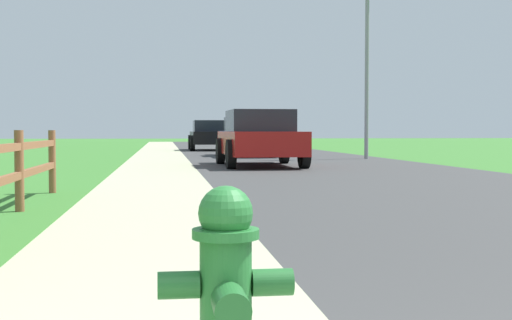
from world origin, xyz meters
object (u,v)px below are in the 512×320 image
object	(u,v)px
parked_suv_red	(260,138)
parked_car_blue	(248,137)
street_lamp	(370,53)
parked_car_black	(210,135)
fire_hydrant	(226,290)

from	to	relation	value
parked_suv_red	parked_car_blue	bearing A→B (deg)	85.43
parked_car_blue	parked_suv_red	bearing A→B (deg)	-94.57
parked_suv_red	street_lamp	xyz separation A→B (m)	(4.45, 4.26, 2.86)
parked_car_blue	parked_car_black	xyz separation A→B (m)	(-0.88, 8.22, 0.00)
parked_car_blue	parked_car_black	bearing A→B (deg)	96.13
fire_hydrant	parked_car_black	xyz separation A→B (m)	(2.14, 32.11, 0.36)
fire_hydrant	parked_car_blue	world-z (taller)	parked_car_blue
parked_car_black	street_lamp	world-z (taller)	street_lamp
parked_car_blue	fire_hydrant	bearing A→B (deg)	-97.22
fire_hydrant	parked_suv_red	distance (m)	16.66
parked_car_blue	parked_car_black	world-z (taller)	parked_car_blue
parked_car_blue	street_lamp	size ratio (longest dim) A/B	0.74
fire_hydrant	parked_car_blue	distance (m)	24.08
street_lamp	parked_car_black	bearing A→B (deg)	112.61
parked_suv_red	parked_car_blue	size ratio (longest dim) A/B	1.01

